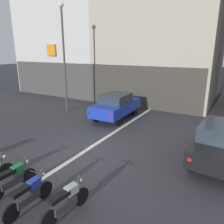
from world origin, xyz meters
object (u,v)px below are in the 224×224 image
Objects in this scene: motorcycle_green_row_left_mid at (13,179)px; motorcycle_blue_row_centre at (29,194)px; motorcycle_silver_row_right_mid at (66,201)px; street_lamp at (64,49)px; car_blue_crossing_near at (116,105)px; car_black_parked_kerbside at (222,142)px.

motorcycle_blue_row_centre is (1.07, -0.27, 0.00)m from motorcycle_green_row_left_mid.
motorcycle_blue_row_centre is 1.00× the size of motorcycle_silver_row_right_mid.
motorcycle_blue_row_centre is 1.12m from motorcycle_silver_row_right_mid.
motorcycle_blue_row_centre is at bearing -54.24° from street_lamp.
street_lamp reaches higher than car_blue_crossing_near.
car_blue_crossing_near is at bearing 103.18° from motorcycle_blue_row_centre.
motorcycle_green_row_left_mid is (4.96, -8.11, -3.96)m from street_lamp.
car_black_parked_kerbside is at bearing 57.81° from motorcycle_silver_row_right_mid.
street_lamp is at bearing -176.93° from car_blue_crossing_near.
street_lamp is (-4.02, -0.22, 3.53)m from car_blue_crossing_near.
car_blue_crossing_near is 0.98× the size of car_black_parked_kerbside.
motorcycle_silver_row_right_mid is at bearing -48.60° from street_lamp.
motorcycle_blue_row_centre is (2.01, -8.60, -0.43)m from car_blue_crossing_near.
motorcycle_silver_row_right_mid is at bearing -69.54° from car_blue_crossing_near.
car_blue_crossing_near is at bearing 110.46° from motorcycle_silver_row_right_mid.
car_black_parked_kerbside reaches higher than motorcycle_silver_row_right_mid.
car_black_parked_kerbside is 2.53× the size of motorcycle_silver_row_right_mid.
motorcycle_green_row_left_mid is 1.11m from motorcycle_blue_row_centre.
motorcycle_green_row_left_mid is 2.15m from motorcycle_silver_row_right_mid.
motorcycle_green_row_left_mid is 1.00× the size of motorcycle_silver_row_right_mid.
car_black_parked_kerbside reaches higher than motorcycle_green_row_left_mid.
car_black_parked_kerbside is 6.22m from motorcycle_silver_row_right_mid.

